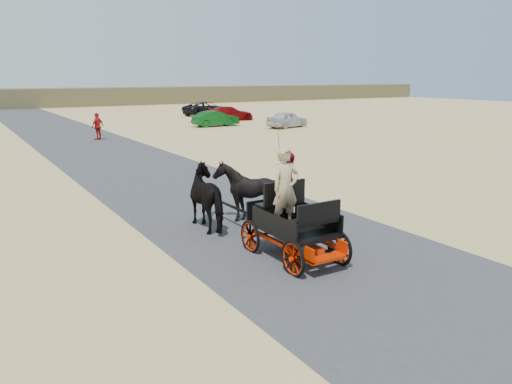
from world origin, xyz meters
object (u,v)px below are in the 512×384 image
horse_right (246,192)px  pedestrian (98,126)px  horse_left (211,197)px  car_c (230,113)px  car_b (216,119)px  carriage (293,242)px  car_a (287,119)px  car_d (207,109)px

horse_right → pedestrian: bearing=-93.4°
horse_left → car_c: size_ratio=0.46×
horse_right → car_b: size_ratio=0.45×
carriage → pedestrian: pedestrian is taller
carriage → pedestrian: 23.86m
car_a → horse_right: bearing=127.2°
pedestrian → car_c: size_ratio=0.39×
horse_right → car_c: (15.29, 29.03, -0.21)m
car_b → car_c: (3.63, 4.27, 0.01)m
horse_right → car_d: size_ratio=0.34×
horse_right → car_c: 32.81m
horse_left → car_d: (17.13, 35.20, -0.15)m
horse_right → car_b: 27.37m
pedestrian → car_b: pedestrian is taller
pedestrian → car_b: bearing=166.3°
pedestrian → car_a: (14.77, 0.04, -0.22)m
horse_left → pedestrian: pedestrian is taller
pedestrian → car_d: pedestrian is taller
pedestrian → car_b: (10.42, 3.97, -0.24)m
car_b → car_d: size_ratio=0.75×
horse_right → car_d: 38.68m
car_c → pedestrian: bearing=132.0°
car_b → car_c: 5.60m
horse_left → car_a: (17.11, 20.83, -0.21)m
car_a → car_d: bearing=-15.3°
carriage → car_a: bearing=55.2°
horse_left → car_d: size_ratio=0.40×
car_b → car_d: (4.36, 10.44, 0.07)m
horse_left → pedestrian: bearing=-96.4°
carriage → car_a: size_ratio=0.64×
pedestrian → car_b: size_ratio=0.46×
carriage → car_d: bearing=66.5°
carriage → horse_right: horse_right is taller
car_b → car_d: bearing=-22.6°
car_c → carriage: bearing=165.3°
car_a → car_d: 14.37m
horse_right → car_a: horse_right is taller
car_b → horse_left: bearing=152.8°
carriage → car_d: car_d is taller
car_c → car_d: size_ratio=0.87×
pedestrian → car_a: bearing=145.6°
carriage → horse_left: bearing=100.4°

